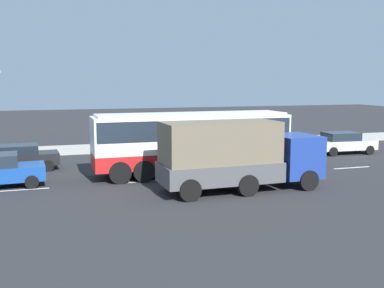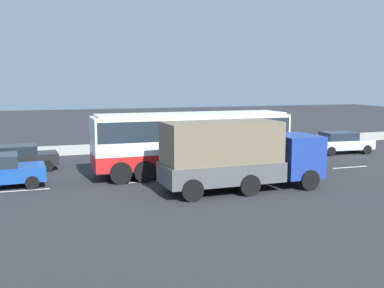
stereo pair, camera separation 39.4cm
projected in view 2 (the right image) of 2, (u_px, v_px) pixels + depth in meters
The scene contains 9 objects.
ground_plane at pixel (152, 173), 24.84m from camera, with size 120.00×120.00×0.00m, color #28282B.
sidewalk_curb at pixel (123, 147), 33.82m from camera, with size 80.00×4.00×0.15m, color #A8A399.
lane_centreline at pixel (80, 186), 21.58m from camera, with size 33.06×0.16×0.01m.
coach_bus at pixel (192, 136), 24.26m from camera, with size 10.66×2.78×3.32m.
cargo_truck at pixel (238, 154), 20.63m from camera, with size 7.66×2.79×3.22m.
car_black_sedan at pixel (18, 157), 25.17m from camera, with size 4.30×2.10×1.46m.
car_silver_hatch at pixel (341, 142), 31.47m from camera, with size 4.22×2.10×1.50m.
pedestrian_near_curb at pixel (157, 133), 34.16m from camera, with size 0.32×0.32×1.68m.
pedestrian_at_crossing at pixel (109, 135), 33.16m from camera, with size 0.32×0.32×1.63m.
Camera 2 is at (-5.57, -23.84, 5.00)m, focal length 41.99 mm.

